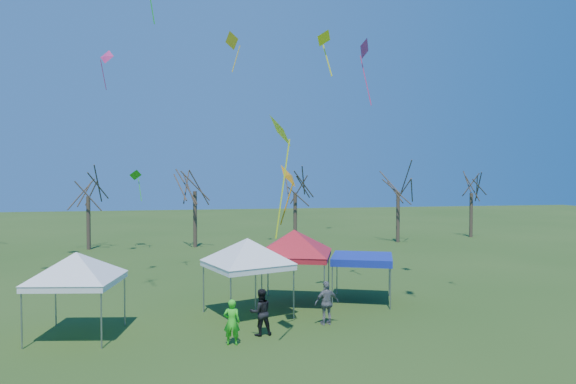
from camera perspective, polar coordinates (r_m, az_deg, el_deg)
name	(u,v)px	position (r m, az deg, el deg)	size (l,w,h in m)	color
ground	(271,337)	(19.79, -1.88, -15.79)	(140.00, 140.00, 0.00)	#2A4A18
tree_1	(88,177)	(43.92, -21.35, 1.53)	(3.42, 3.42, 7.54)	#3D2D21
tree_2	(195,171)	(42.98, -10.32, 2.29)	(3.71, 3.71, 8.18)	#3D2D21
tree_3	(295,174)	(43.59, 0.80, 2.04)	(3.59, 3.59, 7.91)	#3D2D21
tree_4	(398,174)	(46.40, 12.15, 1.97)	(3.58, 3.58, 7.89)	#3D2D21
tree_5	(472,177)	(52.07, 19.72, 1.54)	(3.39, 3.39, 7.46)	#3D2D21
tent_white_west	(76,258)	(20.69, -22.48, -6.78)	(4.07, 4.07, 3.65)	gray
tent_white_mid	(247,243)	(22.00, -4.53, -5.72)	(4.10, 4.10, 3.83)	gray
tent_red	(294,235)	(23.73, 0.68, -4.77)	(4.31, 4.31, 4.02)	gray
tent_blue	(362,259)	(24.75, 8.24, -7.40)	(3.60, 3.60, 2.19)	gray
person_green	(232,322)	(18.81, -6.27, -14.17)	(0.59, 0.39, 1.62)	#31DB23
person_dark	(261,312)	(19.75, -3.05, -13.18)	(0.85, 0.66, 1.75)	black
person_grey	(327,303)	(21.10, 4.32, -12.19)	(1.03, 0.43, 1.75)	slate
kite_17	(364,50)	(26.90, 8.41, 15.38)	(1.00, 1.06, 3.37)	#ED3473
kite_2	(107,57)	(40.17, -19.52, 13.96)	(1.28, 1.06, 2.88)	#CC2D6F
kite_13	(136,175)	(41.88, -16.58, 1.80)	(1.16, 0.97, 2.52)	green
kite_5	(281,132)	(16.88, -0.73, 6.72)	(0.82, 1.28, 4.10)	#E1FB1A
kite_1	(289,176)	(18.64, 0.10, 1.76)	(1.04, 1.17, 2.23)	orange
kite_27	(324,39)	(23.50, 3.98, 16.61)	(1.03, 0.95, 2.04)	#FEFF1A
kite_11	(232,41)	(34.37, -6.20, 16.36)	(1.12, 1.25, 2.72)	gold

